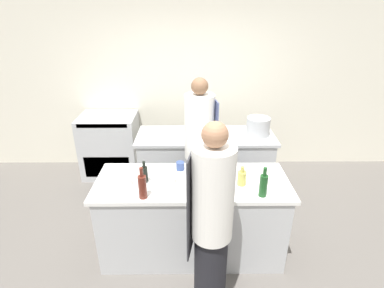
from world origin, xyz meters
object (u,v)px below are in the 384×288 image
at_px(bottle_vinegar, 199,175).
at_px(bottle_cooking_oil, 142,186).
at_px(bottle_olive_oil, 145,174).
at_px(cup, 180,166).
at_px(oven_range, 111,145).
at_px(bottle_sauce, 242,178).
at_px(chef_at_stove, 199,151).
at_px(chef_at_prep_near, 211,226).
at_px(bowl_prep_small, 123,182).
at_px(bowl_mixing_large, 163,179).
at_px(stockpot, 258,126).
at_px(bottle_wine, 263,185).

height_order(bottle_vinegar, bottle_cooking_oil, bottle_cooking_oil).
bearing_deg(bottle_olive_oil, cup, 34.80).
relative_size(bottle_olive_oil, bottle_vinegar, 1.11).
relative_size(oven_range, bottle_sauce, 4.95).
bearing_deg(chef_at_stove, chef_at_prep_near, -8.45).
xyz_separation_m(bottle_olive_oil, bottle_cooking_oil, (0.02, -0.28, 0.03)).
bearing_deg(bowl_prep_small, bowl_mixing_large, 5.10).
relative_size(chef_at_prep_near, stockpot, 5.70).
xyz_separation_m(bottle_sauce, stockpot, (0.42, 1.26, 0.05)).
bearing_deg(bottle_wine, chef_at_stove, 120.41).
distance_m(bottle_sauce, bowl_prep_small, 1.18).
relative_size(bottle_olive_oil, bowl_prep_small, 1.23).
height_order(bottle_vinegar, bottle_wine, bottle_wine).
distance_m(bowl_prep_small, stockpot, 2.03).
bearing_deg(bottle_vinegar, chef_at_prep_near, -83.02).
bearing_deg(chef_at_stove, stockpot, 110.73).
bearing_deg(bottle_sauce, bottle_cooking_oil, -167.20).
bearing_deg(bottle_cooking_oil, cup, 57.61).
distance_m(bottle_wine, bowl_mixing_large, 0.98).
bearing_deg(bottle_cooking_oil, bottle_wine, 1.15).
height_order(bottle_olive_oil, bowl_mixing_large, bottle_olive_oil).
distance_m(bottle_wine, bottle_sauce, 0.26).
relative_size(oven_range, chef_at_prep_near, 0.55).
xyz_separation_m(chef_at_prep_near, bottle_olive_oil, (-0.62, 0.69, 0.08)).
xyz_separation_m(oven_range, bottle_cooking_oil, (0.84, -2.04, 0.54)).
height_order(chef_at_stove, bottle_vinegar, chef_at_stove).
distance_m(oven_range, cup, 1.98).
bearing_deg(bowl_prep_small, bottle_wine, -8.38).
xyz_separation_m(chef_at_prep_near, bottle_vinegar, (-0.08, 0.68, 0.07)).
relative_size(chef_at_stove, bottle_vinegar, 8.71).
xyz_separation_m(oven_range, bowl_mixing_large, (1.00, -1.79, 0.46)).
xyz_separation_m(bowl_mixing_large, bowl_prep_small, (-0.39, -0.04, -0.01)).
height_order(chef_at_prep_near, bottle_cooking_oil, chef_at_prep_near).
relative_size(chef_at_prep_near, bottle_olive_oil, 7.89).
height_order(chef_at_stove, bowl_prep_small, chef_at_stove).
bearing_deg(chef_at_stove, bottle_sauce, 16.67).
bearing_deg(bottle_wine, oven_range, 134.00).
relative_size(oven_range, chef_at_stove, 0.55).
xyz_separation_m(bottle_vinegar, bowl_mixing_large, (-0.36, -0.01, -0.04)).
relative_size(oven_range, cup, 10.89).
bearing_deg(bottle_sauce, bowl_prep_small, 179.73).
bearing_deg(chef_at_prep_near, bottle_vinegar, 17.34).
bearing_deg(bowl_mixing_large, chef_at_stove, 61.89).
height_order(bowl_mixing_large, stockpot, stockpot).
bearing_deg(cup, bottle_wine, -32.44).
bearing_deg(bottle_vinegar, bowl_mixing_large, -178.80).
xyz_separation_m(oven_range, stockpot, (2.21, -0.57, 0.54)).
bearing_deg(bottle_wine, bowl_mixing_large, 166.19).
height_order(bottle_wine, cup, bottle_wine).
relative_size(bottle_wine, bottle_cooking_oil, 0.95).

